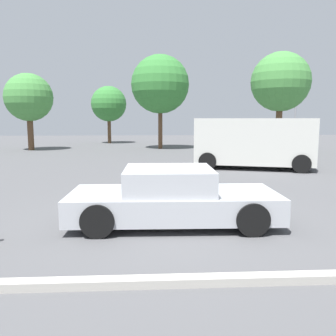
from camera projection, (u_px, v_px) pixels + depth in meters
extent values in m
plane|color=#515154|center=(173.00, 220.00, 7.63)|extent=(80.00, 80.00, 0.00)
cube|color=#B7BABF|center=(173.00, 204.00, 7.31)|extent=(4.33, 1.88, 0.52)
cube|color=#B7BABF|center=(169.00, 180.00, 7.24)|extent=(1.84, 1.68, 0.50)
cube|color=slate|center=(209.00, 180.00, 7.27)|extent=(0.09, 1.52, 0.42)
cube|color=slate|center=(128.00, 180.00, 7.21)|extent=(0.09, 1.52, 0.42)
cylinder|color=black|center=(233.00, 199.00, 8.21)|extent=(0.64, 0.23, 0.64)
cylinder|color=black|center=(252.00, 219.00, 6.54)|extent=(0.64, 0.23, 0.64)
cylinder|color=black|center=(110.00, 200.00, 8.11)|extent=(0.64, 0.23, 0.64)
cylinder|color=black|center=(98.00, 221.00, 6.45)|extent=(0.64, 0.23, 0.64)
cube|color=silver|center=(254.00, 141.00, 15.45)|extent=(5.41, 3.43, 2.00)
cube|color=slate|center=(314.00, 132.00, 14.83)|extent=(0.55, 1.72, 0.80)
cylinder|color=black|center=(295.00, 158.00, 16.09)|extent=(0.80, 0.46, 0.76)
cylinder|color=black|center=(301.00, 164.00, 14.17)|extent=(0.80, 0.46, 0.76)
cylinder|color=black|center=(212.00, 156.00, 16.96)|extent=(0.80, 0.46, 0.76)
cylinder|color=black|center=(208.00, 161.00, 15.04)|extent=(0.80, 0.46, 0.76)
cube|color=#B7B2A8|center=(188.00, 281.00, 4.62)|extent=(8.64, 0.20, 0.12)
cylinder|color=gray|center=(295.00, 109.00, 29.02)|extent=(0.14, 0.14, 5.94)
sphere|color=silver|center=(297.00, 71.00, 28.59)|extent=(0.44, 0.44, 0.44)
cylinder|color=brown|center=(31.00, 133.00, 24.57)|extent=(0.41, 0.41, 2.44)
sphere|color=#478C42|center=(29.00, 97.00, 24.23)|extent=(3.30, 3.30, 3.30)
cylinder|color=brown|center=(160.00, 128.00, 25.75)|extent=(0.31, 0.31, 3.11)
sphere|color=#387F38|center=(160.00, 84.00, 25.32)|extent=(4.22, 4.22, 4.22)
cylinder|color=brown|center=(279.00, 128.00, 23.10)|extent=(0.41, 0.41, 3.15)
sphere|color=#478C42|center=(281.00, 82.00, 22.68)|extent=(3.83, 3.83, 3.83)
cylinder|color=brown|center=(109.00, 130.00, 31.66)|extent=(0.31, 0.31, 2.36)
sphere|color=#387F38|center=(109.00, 104.00, 31.33)|extent=(3.15, 3.15, 3.15)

